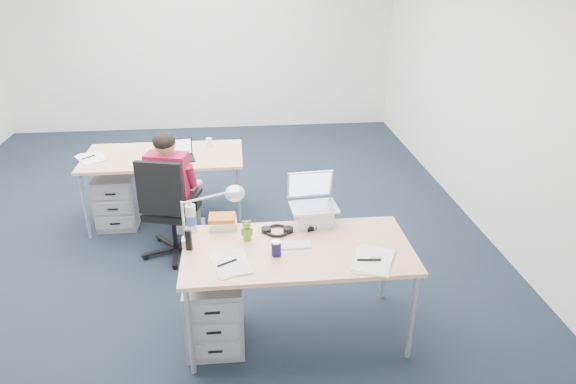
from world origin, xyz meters
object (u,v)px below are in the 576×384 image
Objects in this scene: far_cup at (209,142)px; computer_mouse at (375,256)px; book_stack at (223,222)px; desk_lamp at (203,215)px; silver_laptop at (314,201)px; dark_laptop at (179,150)px; desk_near at (298,254)px; sunglasses at (315,229)px; desk_far at (164,159)px; water_bottle at (191,217)px; headphones at (277,230)px; wireless_keyboard at (294,245)px; can_koozie at (276,248)px; drawer_pedestal_far at (118,199)px; office_chair at (173,227)px; seated_person at (175,189)px; drawer_pedestal_near at (215,309)px; cordless_phone at (189,240)px; bear_figurine at (247,230)px.

computer_mouse is at bearing -62.86° from far_cup.
book_stack is 0.45× the size of desk_lamp.
silver_laptop reaches higher than dark_laptop.
sunglasses is at bearing 56.30° from desk_near.
water_bottle reaches higher than desk_far.
desk_near is 0.28m from headphones.
desk_lamp is (-0.80, -0.12, 0.22)m from sunglasses.
sunglasses is 0.41× the size of dark_laptop.
dark_laptop is at bearing 118.01° from wireless_keyboard.
desk_far is 2.22m from wireless_keyboard.
sunglasses is at bearing 45.00° from can_koozie.
sunglasses is (0.28, -0.01, -0.01)m from headphones.
drawer_pedestal_far is 2.51m from sunglasses.
desk_far is 1.59× the size of office_chair.
seated_person is 4.85× the size of water_bottle.
silver_laptop is at bearing 26.94° from drawer_pedestal_near.
computer_mouse is 0.76m from headphones.
cordless_phone reaches higher than headphones.
bear_figurine is at bearing -163.25° from silver_laptop.
far_cup is (-1.20, 2.34, 0.03)m from computer_mouse.
silver_laptop is 0.96m from cordless_phone.
computer_mouse is (2.16, -2.09, 0.47)m from drawer_pedestal_far.
headphones is at bearing -47.41° from drawer_pedestal_far.
can_koozie is 2.29m from far_cup.
book_stack is at bearing 147.04° from wireless_keyboard.
office_chair is at bearing 124.02° from can_koozie.
desk_near is 4.30× the size of silver_laptop.
wireless_keyboard reaches higher than desk_far.
silver_laptop is (0.76, 0.39, 0.64)m from drawer_pedestal_near.
bear_figurine is 0.76× the size of book_stack.
water_bottle is at bearing 146.47° from can_koozie.
water_bottle is at bearing -60.32° from drawer_pedestal_far.
water_bottle is 1.17× the size of book_stack.
headphones is (0.48, 0.28, 0.47)m from drawer_pedestal_near.
seated_person reaches higher than can_koozie.
drawer_pedestal_near is at bearing -74.42° from desk_far.
desk_lamp is (0.35, -1.26, 0.36)m from seated_person.
drawer_pedestal_far is 2.53m from wireless_keyboard.
silver_laptop is 0.41m from wireless_keyboard.
desk_near is 0.54m from computer_mouse.
drawer_pedestal_far is 1.48× the size of silver_laptop.
bear_figurine is (0.68, -1.06, 0.52)m from office_chair.
wireless_keyboard is (0.97, -1.35, 0.14)m from seated_person.
book_stack reaches higher than computer_mouse.
dark_laptop reaches higher than book_stack.
seated_person is 13.03× the size of far_cup.
cordless_phone is at bearing 174.28° from sunglasses.
sunglasses is 0.84m from desk_lamp.
desk_lamp is (0.38, -1.10, 0.68)m from office_chair.
drawer_pedestal_near is 0.73m from headphones.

